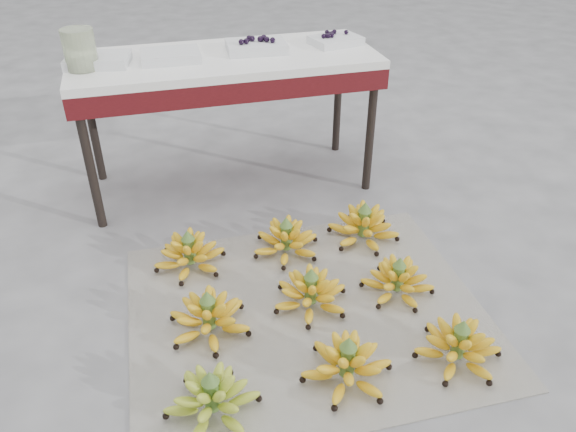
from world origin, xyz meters
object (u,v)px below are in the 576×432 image
object	(u,v)px
bunch_mid_center	(311,293)
vendor_table	(225,72)
bunch_back_left	(190,254)
tray_left	(170,56)
bunch_mid_left	(209,317)
tray_far_left	(98,60)
bunch_back_right	(364,226)
bunch_back_center	(286,240)
bunch_front_left	(212,398)
bunch_front_right	(459,346)
glass_jar	(80,49)
tray_far_right	(335,40)
tray_right	(256,46)
bunch_front_center	(347,364)
bunch_mid_right	(398,281)
newspaper_mat	(307,312)

from	to	relation	value
bunch_mid_center	vendor_table	size ratio (longest dim) A/B	0.21
bunch_back_left	tray_left	size ratio (longest dim) A/B	1.30
bunch_mid_left	tray_far_left	xyz separation A→B (m)	(-0.27, 1.01, 0.60)
bunch_back_left	tray_left	world-z (taller)	tray_left
bunch_back_right	vendor_table	xyz separation A→B (m)	(-0.45, 0.63, 0.50)
vendor_table	bunch_back_center	bearing A→B (deg)	-80.53
bunch_mid_left	bunch_back_right	world-z (taller)	bunch_back_right
vendor_table	tray_left	size ratio (longest dim) A/B	5.33
bunch_front_left	bunch_front_right	size ratio (longest dim) A/B	0.95
bunch_mid_left	bunch_mid_center	distance (m)	0.37
tray_far_left	glass_jar	world-z (taller)	glass_jar
bunch_mid_left	tray_far_right	bearing A→B (deg)	39.90
bunch_back_left	bunch_back_center	xyz separation A→B (m)	(0.39, -0.01, -0.00)
bunch_mid_center	bunch_back_center	world-z (taller)	same
bunch_front_right	bunch_mid_center	xyz separation A→B (m)	(-0.38, 0.37, -0.00)
bunch_back_left	glass_jar	distance (m)	0.94
bunch_front_left	glass_jar	world-z (taller)	glass_jar
bunch_front_left	tray_left	xyz separation A→B (m)	(0.07, 1.33, 0.60)
vendor_table	tray_right	distance (m)	0.18
bunch_back_center	glass_jar	size ratio (longest dim) A/B	2.14
bunch_back_left	bunch_back_center	size ratio (longest dim) A/B	0.94
bunch_front_center	bunch_back_center	bearing A→B (deg)	106.61
bunch_mid_right	vendor_table	distance (m)	1.20
bunch_back_center	tray_right	world-z (taller)	tray_right
glass_jar	tray_far_right	bearing A→B (deg)	3.38
tray_right	bunch_mid_left	bearing A→B (deg)	-111.99
bunch_front_left	bunch_back_center	bearing A→B (deg)	71.03
tray_far_left	bunch_back_left	bearing A→B (deg)	-68.81
bunch_mid_left	bunch_front_center	bearing A→B (deg)	-53.07
bunch_mid_left	bunch_back_center	world-z (taller)	bunch_mid_left
bunch_mid_center	bunch_mid_left	bearing A→B (deg)	-173.34
bunch_mid_center	tray_far_right	world-z (taller)	tray_far_right
vendor_table	bunch_mid_left	bearing A→B (deg)	-104.81
bunch_mid_center	bunch_front_left	bearing A→B (deg)	-136.41
newspaper_mat	bunch_back_left	size ratio (longest dim) A/B	3.81
bunch_front_center	bunch_mid_center	world-z (taller)	bunch_front_center
bunch_front_left	tray_right	world-z (taller)	tray_right
bunch_mid_center	tray_left	size ratio (longest dim) A/B	1.13
bunch_mid_center	bunch_mid_right	xyz separation A→B (m)	(0.33, -0.02, -0.00)
bunch_back_left	bunch_back_center	distance (m)	0.39
bunch_back_left	tray_far_right	bearing A→B (deg)	50.40
newspaper_mat	bunch_mid_left	size ratio (longest dim) A/B	3.66
tray_left	tray_far_left	bearing A→B (deg)	176.27
bunch_front_center	glass_jar	bearing A→B (deg)	134.66
bunch_back_right	bunch_mid_center	bearing A→B (deg)	-141.76
bunch_back_center	glass_jar	world-z (taller)	glass_jar
bunch_front_center	vendor_table	distance (m)	1.43
bunch_front_center	bunch_front_right	bearing A→B (deg)	12.73
vendor_table	tray_right	world-z (taller)	tray_right
tray_far_right	tray_far_left	bearing A→B (deg)	-178.77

